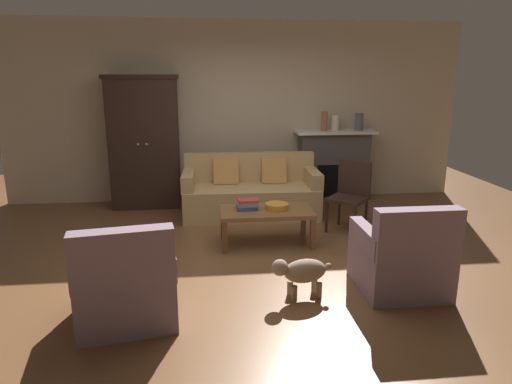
{
  "coord_description": "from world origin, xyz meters",
  "views": [
    {
      "loc": [
        -0.46,
        -4.74,
        1.98
      ],
      "look_at": [
        0.13,
        0.75,
        0.55
      ],
      "focal_mm": 31.96,
      "sensor_mm": 36.0,
      "label": 1
    }
  ],
  "objects_px": {
    "mantel_vase_slate": "(359,122)",
    "dog": "(302,272)",
    "armchair_near_right": "(402,259)",
    "book_stack": "(247,204)",
    "armchair_near_left": "(126,285)",
    "armoire": "(145,142)",
    "mantel_vase_cream": "(335,123)",
    "fruit_bowl": "(277,206)",
    "side_chair_wooden": "(350,191)",
    "couch": "(251,193)",
    "coffee_table": "(266,214)",
    "mantel_vase_terracotta": "(324,121)",
    "fireplace": "(333,165)"
  },
  "relations": [
    {
      "from": "couch",
      "to": "fruit_bowl",
      "type": "relative_size",
      "value": 6.98
    },
    {
      "from": "coffee_table",
      "to": "mantel_vase_terracotta",
      "type": "relative_size",
      "value": 3.71
    },
    {
      "from": "fireplace",
      "to": "dog",
      "type": "relative_size",
      "value": 2.21
    },
    {
      "from": "coffee_table",
      "to": "mantel_vase_terracotta",
      "type": "xyz_separation_m",
      "value": [
        1.15,
        1.88,
        0.9
      ]
    },
    {
      "from": "mantel_vase_cream",
      "to": "side_chair_wooden",
      "type": "height_order",
      "value": "mantel_vase_cream"
    },
    {
      "from": "couch",
      "to": "armchair_near_left",
      "type": "height_order",
      "value": "armchair_near_left"
    },
    {
      "from": "couch",
      "to": "side_chair_wooden",
      "type": "xyz_separation_m",
      "value": [
        1.22,
        -0.79,
        0.19
      ]
    },
    {
      "from": "book_stack",
      "to": "mantel_vase_cream",
      "type": "relative_size",
      "value": 1.04
    },
    {
      "from": "fruit_bowl",
      "to": "armchair_near_left",
      "type": "distance_m",
      "value": 2.24
    },
    {
      "from": "fruit_bowl",
      "to": "side_chair_wooden",
      "type": "distance_m",
      "value": 1.09
    },
    {
      "from": "book_stack",
      "to": "armchair_near_left",
      "type": "bearing_deg",
      "value": -123.98
    },
    {
      "from": "book_stack",
      "to": "mantel_vase_slate",
      "type": "height_order",
      "value": "mantel_vase_slate"
    },
    {
      "from": "armchair_near_right",
      "to": "dog",
      "type": "distance_m",
      "value": 0.96
    },
    {
      "from": "armchair_near_right",
      "to": "dog",
      "type": "bearing_deg",
      "value": -178.67
    },
    {
      "from": "armchair_near_right",
      "to": "fruit_bowl",
      "type": "bearing_deg",
      "value": 125.07
    },
    {
      "from": "mantel_vase_slate",
      "to": "dog",
      "type": "xyz_separation_m",
      "value": [
        -1.57,
        -3.27,
        -1.01
      ]
    },
    {
      "from": "fruit_bowl",
      "to": "armchair_near_left",
      "type": "relative_size",
      "value": 0.31
    },
    {
      "from": "book_stack",
      "to": "armchair_near_left",
      "type": "height_order",
      "value": "armchair_near_left"
    },
    {
      "from": "mantel_vase_cream",
      "to": "mantel_vase_slate",
      "type": "bearing_deg",
      "value": 0.0
    },
    {
      "from": "coffee_table",
      "to": "mantel_vase_slate",
      "type": "xyz_separation_m",
      "value": [
        1.71,
        1.88,
        0.89
      ]
    },
    {
      "from": "mantel_vase_terracotta",
      "to": "coffee_table",
      "type": "bearing_deg",
      "value": -121.54
    },
    {
      "from": "armoire",
      "to": "fruit_bowl",
      "type": "height_order",
      "value": "armoire"
    },
    {
      "from": "coffee_table",
      "to": "armchair_near_right",
      "type": "height_order",
      "value": "armchair_near_right"
    },
    {
      "from": "armoire",
      "to": "armchair_near_right",
      "type": "bearing_deg",
      "value": -49.67
    },
    {
      "from": "armoire",
      "to": "book_stack",
      "type": "bearing_deg",
      "value": -52.01
    },
    {
      "from": "fruit_bowl",
      "to": "dog",
      "type": "bearing_deg",
      "value": -89.34
    },
    {
      "from": "mantel_vase_terracotta",
      "to": "armchair_near_left",
      "type": "distance_m",
      "value": 4.44
    },
    {
      "from": "mantel_vase_cream",
      "to": "mantel_vase_slate",
      "type": "relative_size",
      "value": 0.91
    },
    {
      "from": "coffee_table",
      "to": "mantel_vase_terracotta",
      "type": "height_order",
      "value": "mantel_vase_terracotta"
    },
    {
      "from": "armoire",
      "to": "mantel_vase_cream",
      "type": "relative_size",
      "value": 8.06
    },
    {
      "from": "armchair_near_right",
      "to": "side_chair_wooden",
      "type": "bearing_deg",
      "value": 88.28
    },
    {
      "from": "armchair_near_left",
      "to": "mantel_vase_terracotta",
      "type": "bearing_deg",
      "value": 54.51
    },
    {
      "from": "armoire",
      "to": "mantel_vase_slate",
      "type": "height_order",
      "value": "armoire"
    },
    {
      "from": "fruit_bowl",
      "to": "armchair_near_right",
      "type": "bearing_deg",
      "value": -54.93
    },
    {
      "from": "armoire",
      "to": "mantel_vase_cream",
      "type": "height_order",
      "value": "armoire"
    },
    {
      "from": "armchair_near_right",
      "to": "book_stack",
      "type": "bearing_deg",
      "value": 133.07
    },
    {
      "from": "fruit_bowl",
      "to": "book_stack",
      "type": "height_order",
      "value": "book_stack"
    },
    {
      "from": "mantel_vase_terracotta",
      "to": "armchair_near_left",
      "type": "bearing_deg",
      "value": -125.49
    },
    {
      "from": "fireplace",
      "to": "fruit_bowl",
      "type": "bearing_deg",
      "value": -122.62
    },
    {
      "from": "mantel_vase_slate",
      "to": "dog",
      "type": "bearing_deg",
      "value": -115.67
    },
    {
      "from": "book_stack",
      "to": "side_chair_wooden",
      "type": "distance_m",
      "value": 1.42
    },
    {
      "from": "book_stack",
      "to": "armchair_near_right",
      "type": "height_order",
      "value": "armchair_near_right"
    },
    {
      "from": "fireplace",
      "to": "side_chair_wooden",
      "type": "relative_size",
      "value": 1.4
    },
    {
      "from": "mantel_vase_slate",
      "to": "armchair_near_right",
      "type": "xyz_separation_m",
      "value": [
        -0.62,
        -3.25,
        -0.94
      ]
    },
    {
      "from": "coffee_table",
      "to": "mantel_vase_cream",
      "type": "height_order",
      "value": "mantel_vase_cream"
    },
    {
      "from": "armoire",
      "to": "side_chair_wooden",
      "type": "height_order",
      "value": "armoire"
    },
    {
      "from": "armchair_near_left",
      "to": "fireplace",
      "type": "bearing_deg",
      "value": 52.76
    },
    {
      "from": "mantel_vase_terracotta",
      "to": "side_chair_wooden",
      "type": "distance_m",
      "value": 1.67
    },
    {
      "from": "armchair_near_left",
      "to": "side_chair_wooden",
      "type": "bearing_deg",
      "value": 39.15
    },
    {
      "from": "armchair_near_right",
      "to": "dog",
      "type": "xyz_separation_m",
      "value": [
        -0.95,
        -0.02,
        -0.07
      ]
    }
  ]
}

